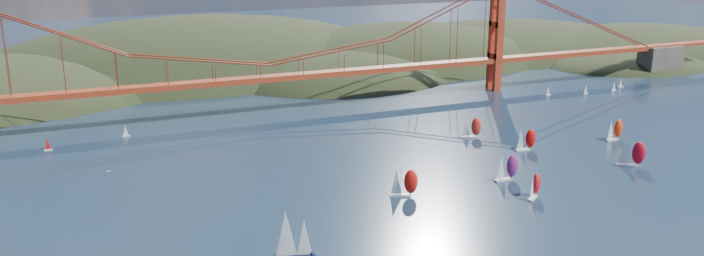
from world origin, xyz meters
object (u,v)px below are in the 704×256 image
at_px(racer_0, 403,182).
at_px(racer_5, 471,127).
at_px(racer_1, 534,186).
at_px(racer_3, 525,139).
at_px(racer_rwb, 507,167).
at_px(sloop_navy, 291,236).
at_px(racer_4, 614,129).
at_px(racer_2, 631,153).

height_order(racer_0, racer_5, racer_0).
bearing_deg(racer_1, racer_3, 22.50).
bearing_deg(racer_rwb, sloop_navy, -161.99).
relative_size(racer_0, racer_5, 1.06).
bearing_deg(racer_1, racer_rwb, 51.25).
bearing_deg(racer_1, racer_5, 40.65).
xyz_separation_m(sloop_navy, racer_5, (98.30, 74.10, -2.09)).
bearing_deg(racer_3, racer_5, 119.08).
bearing_deg(racer_rwb, racer_5, 71.09).
relative_size(racer_3, racer_4, 0.99).
distance_m(racer_2, racer_5, 60.96).
bearing_deg(racer_5, racer_4, -10.46).
bearing_deg(racer_3, racer_2, -46.75).
bearing_deg(racer_0, racer_2, 20.10).
xyz_separation_m(racer_1, racer_4, (67.17, 38.54, 0.37)).
xyz_separation_m(racer_1, racer_2, (49.65, 11.66, 0.92)).
xyz_separation_m(racer_2, racer_3, (-22.88, 29.26, -0.59)).
bearing_deg(racer_2, racer_5, 156.04).
xyz_separation_m(racer_1, racer_rwb, (1.28, 16.41, 0.61)).
bearing_deg(racer_5, racer_2, -41.95).
distance_m(racer_1, racer_3, 48.90).
distance_m(racer_5, racer_rwb, 49.26).
bearing_deg(racer_4, racer_rwb, -167.01).
bearing_deg(racer_2, racer_1, -133.18).
distance_m(sloop_navy, racer_3, 119.95).
xyz_separation_m(racer_1, racer_3, (26.77, 40.92, 0.33)).
bearing_deg(racer_2, racer_4, 90.52).
xyz_separation_m(racer_0, racer_5, (53.39, 46.40, -0.28)).
bearing_deg(racer_4, racer_0, -173.67).
xyz_separation_m(racer_2, racer_5, (-32.69, 51.45, -0.53)).
bearing_deg(racer_3, racer_rwb, -130.90).
bearing_deg(sloop_navy, racer_rwb, 29.83).
bearing_deg(racer_0, racer_1, -1.18).
height_order(sloop_navy, racer_2, sloop_navy).
height_order(sloop_navy, racer_4, sloop_navy).
xyz_separation_m(racer_0, racer_2, (86.08, -5.05, 0.26)).
bearing_deg(racer_4, racer_2, -128.66).
xyz_separation_m(racer_2, racer_4, (17.52, 26.88, -0.55)).
bearing_deg(racer_3, racer_1, -117.96).
distance_m(racer_1, racer_4, 77.44).
bearing_deg(racer_2, racer_0, -149.74).
relative_size(racer_0, racer_3, 1.08).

